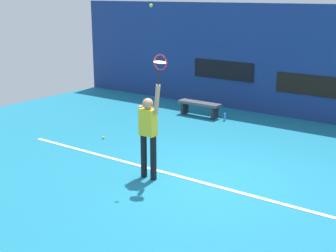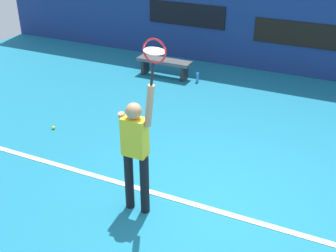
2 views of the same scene
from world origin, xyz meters
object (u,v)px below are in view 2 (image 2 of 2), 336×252
at_px(court_bench, 164,64).
at_px(spare_ball, 53,128).
at_px(tennis_player, 136,149).
at_px(tennis_racket, 154,54).
at_px(water_bottle, 197,78).

distance_m(court_bench, spare_ball, 3.60).
xyz_separation_m(tennis_player, tennis_racket, (0.31, -0.00, 1.38)).
distance_m(court_bench, water_bottle, 0.93).
xyz_separation_m(court_bench, spare_ball, (-0.71, -3.52, -0.30)).
xyz_separation_m(tennis_racket, court_bench, (-2.30, 4.98, -2.06)).
relative_size(tennis_racket, spare_ball, 9.09).
distance_m(tennis_racket, water_bottle, 5.65).
bearing_deg(tennis_player, court_bench, 111.80).
distance_m(water_bottle, spare_ball, 3.87).
xyz_separation_m(tennis_player, court_bench, (-1.99, 4.97, -0.67)).
height_order(tennis_racket, spare_ball, tennis_racket).
bearing_deg(water_bottle, spare_ball, -114.68).
relative_size(tennis_racket, water_bottle, 2.57).
bearing_deg(court_bench, tennis_player, -68.20).
distance_m(tennis_player, water_bottle, 5.17).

